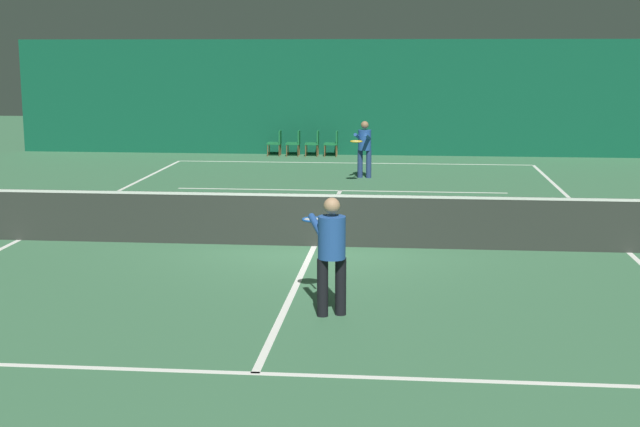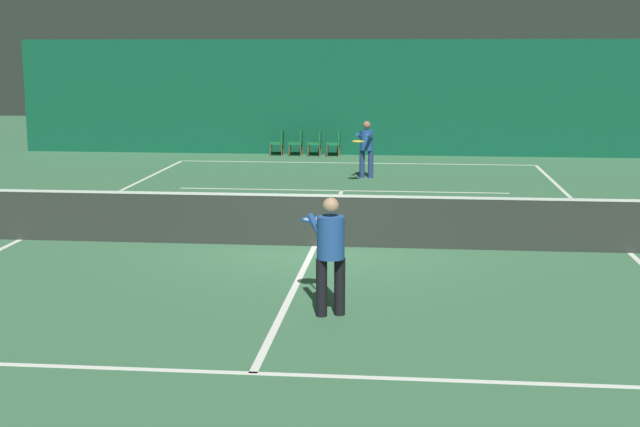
{
  "view_description": "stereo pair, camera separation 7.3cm",
  "coord_description": "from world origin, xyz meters",
  "px_view_note": "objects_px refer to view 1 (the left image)",
  "views": [
    {
      "loc": [
        1.58,
        -15.51,
        3.48
      ],
      "look_at": [
        0.26,
        -1.67,
        0.91
      ],
      "focal_mm": 50.0,
      "sensor_mm": 36.0,
      "label": 1
    },
    {
      "loc": [
        1.65,
        -15.5,
        3.48
      ],
      "look_at": [
        0.26,
        -1.67,
        0.91
      ],
      "focal_mm": 50.0,
      "sensor_mm": 36.0,
      "label": 2
    }
  ],
  "objects_px": {
    "player_near": "(331,247)",
    "player_far": "(364,145)",
    "courtside_chair_0": "(276,141)",
    "courtside_chair_3": "(333,142)",
    "courtside_chair_2": "(314,142)",
    "courtside_chair_1": "(295,141)",
    "tennis_net": "(314,218)"
  },
  "relations": [
    {
      "from": "courtside_chair_2",
      "to": "courtside_chair_3",
      "type": "distance_m",
      "value": 0.63
    },
    {
      "from": "player_far",
      "to": "courtside_chair_3",
      "type": "height_order",
      "value": "player_far"
    },
    {
      "from": "courtside_chair_3",
      "to": "player_far",
      "type": "bearing_deg",
      "value": 14.28
    },
    {
      "from": "tennis_net",
      "to": "courtside_chair_1",
      "type": "relative_size",
      "value": 14.29
    },
    {
      "from": "player_far",
      "to": "courtside_chair_1",
      "type": "xyz_separation_m",
      "value": [
        -2.49,
        4.86,
        -0.42
      ]
    },
    {
      "from": "player_far",
      "to": "courtside_chair_2",
      "type": "xyz_separation_m",
      "value": [
        -1.87,
        4.86,
        -0.42
      ]
    },
    {
      "from": "player_near",
      "to": "courtside_chair_2",
      "type": "relative_size",
      "value": 1.89
    },
    {
      "from": "courtside_chair_1",
      "to": "courtside_chair_3",
      "type": "relative_size",
      "value": 1.0
    },
    {
      "from": "player_near",
      "to": "player_far",
      "type": "height_order",
      "value": "player_near"
    },
    {
      "from": "courtside_chair_2",
      "to": "player_far",
      "type": "bearing_deg",
      "value": 20.98
    },
    {
      "from": "courtside_chair_3",
      "to": "courtside_chair_0",
      "type": "bearing_deg",
      "value": -90.0
    },
    {
      "from": "courtside_chair_1",
      "to": "courtside_chair_3",
      "type": "bearing_deg",
      "value": 90.0
    },
    {
      "from": "player_near",
      "to": "tennis_net",
      "type": "bearing_deg",
      "value": -11.37
    },
    {
      "from": "player_far",
      "to": "player_near",
      "type": "bearing_deg",
      "value": 11.34
    },
    {
      "from": "courtside_chair_0",
      "to": "courtside_chair_1",
      "type": "distance_m",
      "value": 0.63
    },
    {
      "from": "courtside_chair_2",
      "to": "courtside_chair_0",
      "type": "bearing_deg",
      "value": -90.0
    },
    {
      "from": "player_far",
      "to": "courtside_chair_1",
      "type": "height_order",
      "value": "player_far"
    },
    {
      "from": "player_far",
      "to": "courtside_chair_3",
      "type": "xyz_separation_m",
      "value": [
        -1.24,
        4.86,
        -0.42
      ]
    },
    {
      "from": "tennis_net",
      "to": "player_near",
      "type": "height_order",
      "value": "player_near"
    },
    {
      "from": "courtside_chair_1",
      "to": "tennis_net",
      "type": "bearing_deg",
      "value": 8.42
    },
    {
      "from": "player_far",
      "to": "courtside_chair_0",
      "type": "height_order",
      "value": "player_far"
    },
    {
      "from": "tennis_net",
      "to": "player_far",
      "type": "relative_size",
      "value": 7.72
    },
    {
      "from": "player_near",
      "to": "courtside_chair_1",
      "type": "relative_size",
      "value": 1.89
    },
    {
      "from": "courtside_chair_1",
      "to": "courtside_chair_3",
      "type": "xyz_separation_m",
      "value": [
        1.25,
        0.0,
        0.0
      ]
    },
    {
      "from": "courtside_chair_2",
      "to": "player_near",
      "type": "bearing_deg",
      "value": 6.51
    },
    {
      "from": "player_near",
      "to": "player_far",
      "type": "relative_size",
      "value": 1.02
    },
    {
      "from": "courtside_chair_2",
      "to": "courtside_chair_3",
      "type": "xyz_separation_m",
      "value": [
        0.63,
        0.0,
        0.0
      ]
    },
    {
      "from": "player_far",
      "to": "courtside_chair_3",
      "type": "bearing_deg",
      "value": -155.06
    },
    {
      "from": "courtside_chair_0",
      "to": "courtside_chair_3",
      "type": "height_order",
      "value": "same"
    },
    {
      "from": "courtside_chair_0",
      "to": "courtside_chair_2",
      "type": "xyz_separation_m",
      "value": [
        1.25,
        0.0,
        0.0
      ]
    },
    {
      "from": "courtside_chair_3",
      "to": "tennis_net",
      "type": "bearing_deg",
      "value": 3.18
    },
    {
      "from": "courtside_chair_0",
      "to": "courtside_chair_2",
      "type": "relative_size",
      "value": 1.0
    }
  ]
}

